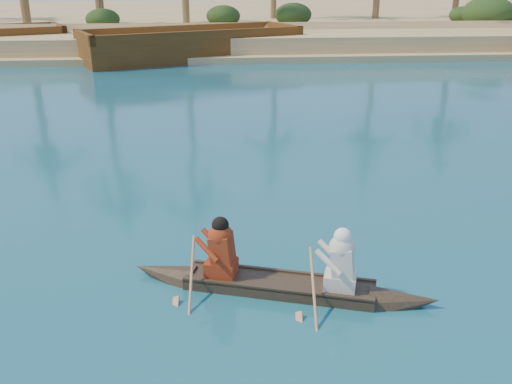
{
  "coord_description": "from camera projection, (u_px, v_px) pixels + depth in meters",
  "views": [
    {
      "loc": [
        -3.49,
        -10.08,
        4.72
      ],
      "look_at": [
        -2.61,
        -0.27,
        0.94
      ],
      "focal_mm": 40.0,
      "sensor_mm": 36.0,
      "label": 1
    }
  ],
  "objects": [
    {
      "name": "ground",
      "position": [
        385.0,
        227.0,
        11.36
      ],
      "size": [
        160.0,
        160.0,
        0.0
      ],
      "primitive_type": "plane",
      "color": "navy",
      "rests_on": "ground"
    },
    {
      "name": "sandy_embankment",
      "position": [
        239.0,
        20.0,
        54.77
      ],
      "size": [
        150.0,
        51.0,
        1.5
      ],
      "color": "tan",
      "rests_on": "ground"
    },
    {
      "name": "shrub_cluster",
      "position": [
        252.0,
        27.0,
        40.22
      ],
      "size": [
        100.0,
        6.0,
        2.4
      ],
      "primitive_type": null,
      "color": "#1F3412",
      "rests_on": "ground"
    },
    {
      "name": "canoe",
      "position": [
        279.0,
        276.0,
        9.0
      ],
      "size": [
        4.88,
        2.13,
        1.35
      ],
      "rotation": [
        0.0,
        0.0,
        -0.31
      ],
      "color": "#3D2E21",
      "rests_on": "ground"
    },
    {
      "name": "barge_mid",
      "position": [
        192.0,
        46.0,
        33.42
      ],
      "size": [
        13.31,
        8.72,
        2.11
      ],
      "rotation": [
        0.0,
        0.0,
        0.39
      ],
      "color": "#5E3514",
      "rests_on": "ground"
    }
  ]
}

